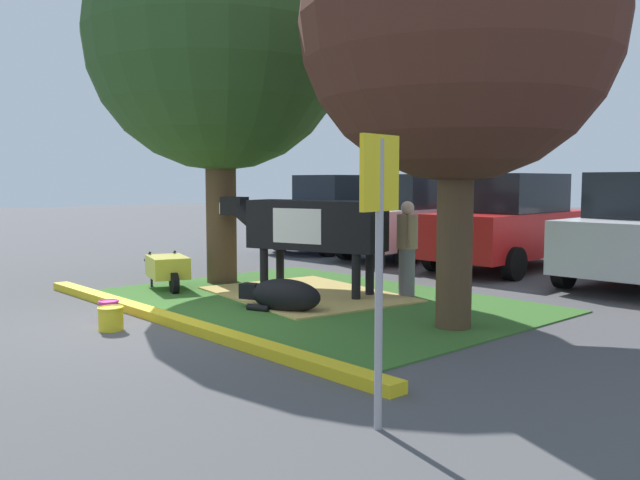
{
  "coord_description": "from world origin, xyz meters",
  "views": [
    {
      "loc": [
        7.8,
        -4.34,
        1.88
      ],
      "look_at": [
        -0.26,
        2.94,
        0.9
      ],
      "focal_mm": 37.2,
      "sensor_mm": 36.0,
      "label": 1
    }
  ],
  "objects_px": {
    "person_handler": "(407,246)",
    "parking_sign": "(379,224)",
    "shade_tree_left": "(219,39)",
    "wheelbarrow": "(168,268)",
    "sedan_blue": "(342,214)",
    "bucket_yellow": "(111,318)",
    "hatchback_white": "(414,218)",
    "bucket_pink": "(109,310)",
    "shade_tree_right": "(458,22)",
    "sedan_red": "(510,223)",
    "cow_holstein": "(310,226)",
    "calf_lying": "(284,295)"
  },
  "relations": [
    {
      "from": "person_handler",
      "to": "parking_sign",
      "type": "xyz_separation_m",
      "value": [
        3.57,
        -4.51,
        0.73
      ]
    },
    {
      "from": "sedan_blue",
      "to": "sedan_red",
      "type": "distance_m",
      "value": 5.2
    },
    {
      "from": "bucket_pink",
      "to": "sedan_blue",
      "type": "bearing_deg",
      "value": 117.35
    },
    {
      "from": "shade_tree_right",
      "to": "sedan_red",
      "type": "xyz_separation_m",
      "value": [
        -2.67,
        5.57,
        -2.82
      ]
    },
    {
      "from": "shade_tree_left",
      "to": "wheelbarrow",
      "type": "height_order",
      "value": "shade_tree_left"
    },
    {
      "from": "wheelbarrow",
      "to": "hatchback_white",
      "type": "bearing_deg",
      "value": 91.96
    },
    {
      "from": "shade_tree_right",
      "to": "hatchback_white",
      "type": "bearing_deg",
      "value": 133.57
    },
    {
      "from": "bucket_yellow",
      "to": "hatchback_white",
      "type": "relative_size",
      "value": 0.07
    },
    {
      "from": "hatchback_white",
      "to": "sedan_red",
      "type": "distance_m",
      "value": 2.66
    },
    {
      "from": "sedan_red",
      "to": "wheelbarrow",
      "type": "bearing_deg",
      "value": -109.79
    },
    {
      "from": "calf_lying",
      "to": "cow_holstein",
      "type": "bearing_deg",
      "value": 124.34
    },
    {
      "from": "sedan_blue",
      "to": "bucket_pink",
      "type": "bearing_deg",
      "value": -62.65
    },
    {
      "from": "shade_tree_left",
      "to": "cow_holstein",
      "type": "relative_size",
      "value": 2.22
    },
    {
      "from": "shade_tree_left",
      "to": "hatchback_white",
      "type": "xyz_separation_m",
      "value": [
        -0.18,
        5.66,
        -3.4
      ]
    },
    {
      "from": "shade_tree_left",
      "to": "calf_lying",
      "type": "distance_m",
      "value": 5.12
    },
    {
      "from": "parking_sign",
      "to": "bucket_yellow",
      "type": "xyz_separation_m",
      "value": [
        -4.52,
        -0.05,
        -1.4
      ]
    },
    {
      "from": "wheelbarrow",
      "to": "bucket_pink",
      "type": "relative_size",
      "value": 5.82
    },
    {
      "from": "shade_tree_left",
      "to": "person_handler",
      "type": "relative_size",
      "value": 4.36
    },
    {
      "from": "sedan_blue",
      "to": "shade_tree_left",
      "type": "bearing_deg",
      "value": -64.48
    },
    {
      "from": "shade_tree_left",
      "to": "bucket_pink",
      "type": "height_order",
      "value": "shade_tree_left"
    },
    {
      "from": "bucket_yellow",
      "to": "sedan_red",
      "type": "relative_size",
      "value": 0.07
    },
    {
      "from": "shade_tree_right",
      "to": "cow_holstein",
      "type": "bearing_deg",
      "value": 173.75
    },
    {
      "from": "wheelbarrow",
      "to": "bucket_pink",
      "type": "bearing_deg",
      "value": -47.14
    },
    {
      "from": "parking_sign",
      "to": "hatchback_white",
      "type": "relative_size",
      "value": 0.49
    },
    {
      "from": "wheelbarrow",
      "to": "shade_tree_left",
      "type": "bearing_deg",
      "value": 92.77
    },
    {
      "from": "shade_tree_left",
      "to": "shade_tree_right",
      "type": "distance_m",
      "value": 5.19
    },
    {
      "from": "shade_tree_left",
      "to": "parking_sign",
      "type": "relative_size",
      "value": 3.06
    },
    {
      "from": "bucket_pink",
      "to": "sedan_red",
      "type": "bearing_deg",
      "value": 85.25
    },
    {
      "from": "wheelbarrow",
      "to": "parking_sign",
      "type": "bearing_deg",
      "value": -16.6
    },
    {
      "from": "bucket_yellow",
      "to": "shade_tree_left",
      "type": "bearing_deg",
      "value": 125.95
    },
    {
      "from": "shade_tree_right",
      "to": "parking_sign",
      "type": "relative_size",
      "value": 2.62
    },
    {
      "from": "hatchback_white",
      "to": "sedan_blue",
      "type": "bearing_deg",
      "value": 179.56
    },
    {
      "from": "cow_holstein",
      "to": "sedan_red",
      "type": "relative_size",
      "value": 0.68
    },
    {
      "from": "person_handler",
      "to": "parking_sign",
      "type": "distance_m",
      "value": 5.8
    },
    {
      "from": "sedan_red",
      "to": "person_handler",
      "type": "bearing_deg",
      "value": -79.51
    },
    {
      "from": "parking_sign",
      "to": "hatchback_white",
      "type": "bearing_deg",
      "value": 128.53
    },
    {
      "from": "person_handler",
      "to": "calf_lying",
      "type": "bearing_deg",
      "value": -100.25
    },
    {
      "from": "shade_tree_right",
      "to": "bucket_pink",
      "type": "height_order",
      "value": "shade_tree_right"
    },
    {
      "from": "bucket_pink",
      "to": "shade_tree_right",
      "type": "bearing_deg",
      "value": 41.96
    },
    {
      "from": "shade_tree_right",
      "to": "cow_holstein",
      "type": "height_order",
      "value": "shade_tree_right"
    },
    {
      "from": "bucket_pink",
      "to": "sedan_blue",
      "type": "height_order",
      "value": "sedan_blue"
    },
    {
      "from": "bucket_yellow",
      "to": "calf_lying",
      "type": "bearing_deg",
      "value": 76.99
    },
    {
      "from": "calf_lying",
      "to": "parking_sign",
      "type": "distance_m",
      "value": 4.77
    },
    {
      "from": "parking_sign",
      "to": "bucket_yellow",
      "type": "bearing_deg",
      "value": -179.31
    },
    {
      "from": "sedan_blue",
      "to": "parking_sign",
      "type": "bearing_deg",
      "value": -42.77
    },
    {
      "from": "hatchback_white",
      "to": "person_handler",
      "type": "bearing_deg",
      "value": -51.28
    },
    {
      "from": "sedan_blue",
      "to": "bucket_yellow",
      "type": "bearing_deg",
      "value": -60.45
    },
    {
      "from": "cow_holstein",
      "to": "parking_sign",
      "type": "height_order",
      "value": "parking_sign"
    },
    {
      "from": "wheelbarrow",
      "to": "calf_lying",
      "type": "bearing_deg",
      "value": 5.43
    },
    {
      "from": "shade_tree_left",
      "to": "bucket_pink",
      "type": "distance_m",
      "value": 5.48
    }
  ]
}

